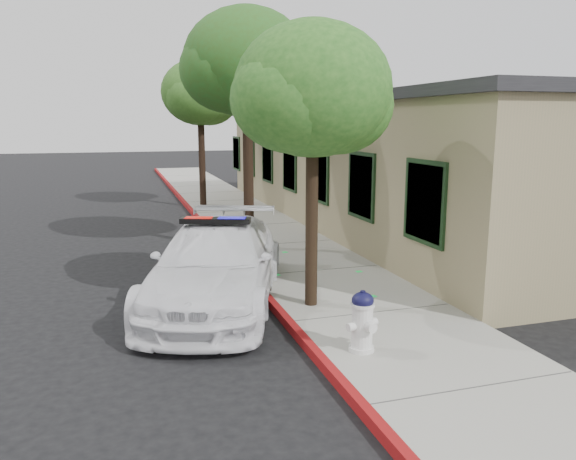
{
  "coord_description": "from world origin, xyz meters",
  "views": [
    {
      "loc": [
        -2.65,
        -8.62,
        3.53
      ],
      "look_at": [
        0.58,
        1.82,
        1.38
      ],
      "focal_mm": 34.52,
      "sensor_mm": 36.0,
      "label": 1
    }
  ],
  "objects_px": {
    "clapboard_building": "(393,162)",
    "street_tree_mid": "(248,68)",
    "street_tree_far": "(201,96)",
    "street_tree_near": "(313,96)",
    "police_car": "(217,264)",
    "fire_hydrant": "(362,321)"
  },
  "relations": [
    {
      "from": "fire_hydrant",
      "to": "street_tree_near",
      "type": "relative_size",
      "value": 0.18
    },
    {
      "from": "clapboard_building",
      "to": "street_tree_near",
      "type": "distance_m",
      "value": 10.35
    },
    {
      "from": "clapboard_building",
      "to": "street_tree_mid",
      "type": "relative_size",
      "value": 3.33
    },
    {
      "from": "clapboard_building",
      "to": "fire_hydrant",
      "type": "xyz_separation_m",
      "value": [
        -5.98,
        -10.49,
        -1.51
      ]
    },
    {
      "from": "street_tree_near",
      "to": "street_tree_far",
      "type": "height_order",
      "value": "street_tree_far"
    },
    {
      "from": "street_tree_mid",
      "to": "street_tree_far",
      "type": "distance_m",
      "value": 8.26
    },
    {
      "from": "police_car",
      "to": "fire_hydrant",
      "type": "bearing_deg",
      "value": -43.74
    },
    {
      "from": "street_tree_near",
      "to": "street_tree_mid",
      "type": "height_order",
      "value": "street_tree_mid"
    },
    {
      "from": "street_tree_mid",
      "to": "street_tree_far",
      "type": "xyz_separation_m",
      "value": [
        0.02,
        8.26,
        -0.34
      ]
    },
    {
      "from": "police_car",
      "to": "fire_hydrant",
      "type": "relative_size",
      "value": 6.42
    },
    {
      "from": "clapboard_building",
      "to": "street_tree_mid",
      "type": "bearing_deg",
      "value": -152.0
    },
    {
      "from": "fire_hydrant",
      "to": "street_tree_mid",
      "type": "bearing_deg",
      "value": 76.22
    },
    {
      "from": "street_tree_near",
      "to": "street_tree_mid",
      "type": "bearing_deg",
      "value": 89.88
    },
    {
      "from": "police_car",
      "to": "street_tree_near",
      "type": "height_order",
      "value": "street_tree_near"
    },
    {
      "from": "street_tree_mid",
      "to": "street_tree_far",
      "type": "relative_size",
      "value": 1.07
    },
    {
      "from": "clapboard_building",
      "to": "street_tree_mid",
      "type": "xyz_separation_m",
      "value": [
        -5.97,
        -3.17,
        2.75
      ]
    },
    {
      "from": "fire_hydrant",
      "to": "police_car",
      "type": "bearing_deg",
      "value": 102.83
    },
    {
      "from": "clapboard_building",
      "to": "street_tree_near",
      "type": "height_order",
      "value": "street_tree_near"
    },
    {
      "from": "fire_hydrant",
      "to": "street_tree_far",
      "type": "xyz_separation_m",
      "value": [
        0.03,
        15.57,
        3.92
      ]
    },
    {
      "from": "clapboard_building",
      "to": "street_tree_far",
      "type": "bearing_deg",
      "value": 139.47
    },
    {
      "from": "police_car",
      "to": "street_tree_far",
      "type": "height_order",
      "value": "street_tree_far"
    },
    {
      "from": "street_tree_mid",
      "to": "fire_hydrant",
      "type": "bearing_deg",
      "value": -90.07
    }
  ]
}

